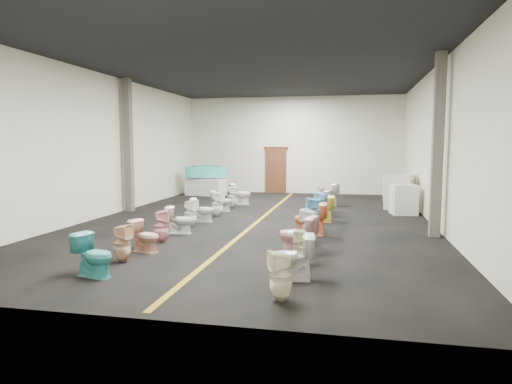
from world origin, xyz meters
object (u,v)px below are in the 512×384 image
appliance_crate_b (400,192)px  toilet_left_2 (145,236)px  toilet_left_7 (217,204)px  toilet_right_1 (291,257)px  toilet_left_3 (161,226)px  toilet_left_10 (240,194)px  appliance_crate_c (397,194)px  toilet_left_8 (221,201)px  toilet_right_6 (314,213)px  appliance_crate_a (404,199)px  toilet_right_2 (301,247)px  toilet_left_9 (232,197)px  appliance_crate_d (394,189)px  toilet_right_9 (320,201)px  display_table (206,187)px  toilet_right_0 (281,276)px  toilet_left_1 (122,243)px  toilet_right_10 (323,198)px  toilet_right_4 (310,227)px  bathtub (206,172)px  toilet_right_3 (297,235)px  toilet_left_5 (190,213)px  toilet_right_11 (327,194)px  toilet_right_5 (311,219)px  toilet_left_4 (180,220)px  toilet_left_0 (94,255)px  toilet_left_6 (203,210)px  toilet_right_8 (322,205)px  toilet_right_7 (321,209)px

appliance_crate_b → toilet_left_2: appliance_crate_b is taller
toilet_left_7 → toilet_right_1: size_ratio=1.01×
toilet_left_3 → toilet_left_10: (0.20, 6.97, 0.02)m
appliance_crate_c → toilet_left_8: appliance_crate_c is taller
toilet_left_8 → toilet_right_6: 4.24m
appliance_crate_b → toilet_left_2: (-5.97, -7.82, -0.27)m
appliance_crate_a → toilet_right_2: (-2.60, -7.04, -0.14)m
toilet_left_3 → toilet_left_9: bearing=-19.6°
appliance_crate_d → toilet_right_9: bearing=-125.4°
display_table → toilet_right_0: bearing=-67.6°
toilet_left_1 → toilet_right_1: bearing=-94.2°
toilet_right_1 → toilet_right_10: bearing=172.8°
toilet_left_9 → toilet_left_8: bearing=160.1°
toilet_left_8 → toilet_left_9: size_ratio=0.90×
toilet_right_2 → toilet_right_4: 1.88m
appliance_crate_c → toilet_right_0: (-2.69, -11.22, -0.05)m
bathtub → appliance_crate_d: 8.14m
appliance_crate_d → toilet_right_3: size_ratio=1.22×
toilet_left_9 → toilet_left_5: bearing=165.7°
toilet_left_10 → toilet_right_9: size_ratio=1.03×
appliance_crate_c → toilet_right_2: bearing=-105.8°
toilet_left_5 → display_table: bearing=35.1°
appliance_crate_b → toilet_right_11: (-2.56, 0.62, -0.20)m
toilet_right_0 → toilet_right_5: (0.00, 4.95, 0.04)m
toilet_right_2 → toilet_right_1: bearing=-11.0°
appliance_crate_b → toilet_left_8: 6.30m
appliance_crate_c → toilet_left_4: appliance_crate_c is taller
toilet_left_0 → toilet_right_0: size_ratio=1.02×
appliance_crate_c → toilet_left_5: (-6.05, -5.79, -0.04)m
appliance_crate_d → toilet_left_6: appliance_crate_d is taller
appliance_crate_b → toilet_right_5: bearing=-116.8°
appliance_crate_d → toilet_left_9: bearing=-151.3°
appliance_crate_b → appliance_crate_d: 2.39m
toilet_left_0 → appliance_crate_c: bearing=-13.7°
appliance_crate_c → toilet_left_1: (-6.04, -9.66, -0.05)m
toilet_right_6 → toilet_right_8: (0.10, 1.97, -0.02)m
toilet_right_0 → toilet_right_4: toilet_right_4 is taller
toilet_right_3 → toilet_right_5: size_ratio=0.98×
toilet_left_2 → toilet_right_9: (3.26, 6.41, 0.05)m
appliance_crate_d → toilet_right_10: bearing=-132.9°
toilet_left_10 → display_table: bearing=15.7°
toilet_left_0 → toilet_right_8: size_ratio=0.92×
toilet_right_6 → toilet_right_9: 2.99m
toilet_left_4 → appliance_crate_b: bearing=-50.5°
toilet_right_7 → toilet_left_8: bearing=-119.3°
toilet_left_9 → toilet_left_10: 0.97m
toilet_left_2 → toilet_right_8: (3.39, 5.39, 0.07)m
toilet_left_7 → toilet_right_9: 3.47m
display_table → toilet_right_4: toilet_right_4 is taller
toilet_left_7 → toilet_left_9: (-0.04, 2.03, 0.00)m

